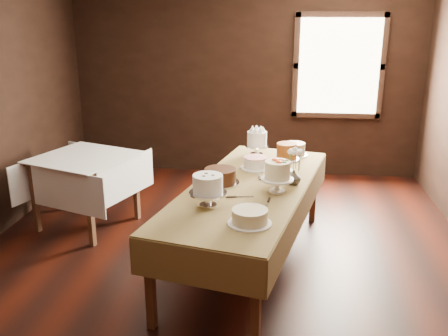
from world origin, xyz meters
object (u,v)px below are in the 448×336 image
cake_meringue (257,144)px  cake_speckled (294,149)px  display_table (249,192)px  cake_cream (250,217)px  cake_server_e (212,191)px  cake_swirl (208,192)px  side_table (84,165)px  flower_vase (294,177)px  cake_server_c (259,174)px  cake_lattice (256,163)px  cake_chocolate (220,176)px  cake_flowers (277,178)px  cake_server_b (267,205)px  cake_server_a (245,197)px  cake_caramel (286,159)px  cake_server_d (289,177)px

cake_meringue → cake_speckled: (0.41, 0.03, -0.06)m
display_table → cake_meringue: size_ratio=10.01×
display_table → cake_cream: (0.05, -0.85, 0.12)m
cake_speckled → cake_server_e: (-0.75, -1.23, -0.06)m
cake_swirl → cake_cream: size_ratio=0.83×
side_table → cake_server_e: bearing=-30.0°
cake_cream → flower_vase: (0.35, 0.93, 0.01)m
cake_meringue → cake_server_c: cake_meringue is taller
cake_cream → display_table: bearing=93.7°
cake_lattice → cake_chocolate: size_ratio=0.83×
cake_cream → cake_chocolate: bearing=110.3°
cake_speckled → cake_chocolate: bearing=-125.1°
cake_cream → flower_vase: bearing=69.3°
cake_flowers → cake_swirl: (-0.56, -0.40, -0.00)m
cake_server_b → flower_vase: size_ratio=1.78×
display_table → cake_server_a: (-0.02, -0.30, 0.06)m
cake_flowers → cake_server_c: bearing=111.6°
display_table → cake_flowers: 0.35m
cake_server_b → cake_server_e: same height
cake_caramel → cake_flowers: cake_caramel is taller
cake_chocolate → display_table: bearing=-7.8°
cake_server_b → display_table: bearing=-153.4°
cake_speckled → cake_chocolate: cake_speckled is taller
cake_server_a → flower_vase: size_ratio=1.78×
cake_cream → cake_server_a: 0.56m
cake_swirl → cake_flowers: bearing=35.7°
display_table → cake_server_e: bearing=-149.8°
cake_server_a → side_table: bearing=141.0°
cake_server_b → cake_server_e: bearing=-113.8°
flower_vase → cake_server_a: bearing=-138.4°
cake_cream → cake_server_e: cake_cream is taller
cake_cream → cake_server_d: 1.16m
cake_server_e → cake_swirl: bearing=-72.4°
cake_server_e → display_table: bearing=46.1°
cake_meringue → cake_server_c: (0.05, -0.69, -0.12)m
display_table → flower_vase: size_ratio=20.48×
cake_speckled → cake_server_d: cake_speckled is taller
cake_lattice → cake_server_a: cake_lattice is taller
cake_caramel → cake_flowers: size_ratio=1.02×
cake_chocolate → cake_server_d: cake_chocolate is taller
cake_meringue → cake_server_b: cake_meringue is taller
side_table → cake_cream: bearing=-39.1°
cake_swirl → cake_server_b: cake_swirl is taller
cake_server_a → cake_server_c: size_ratio=1.00×
display_table → side_table: (-1.87, 0.71, -0.03)m
cake_server_c → cake_server_a: bearing=163.8°
cake_server_c → cake_server_d: bearing=-108.6°
display_table → cake_speckled: bearing=67.4°
cake_meringue → cake_swirl: bearing=-101.8°
cake_speckled → cake_server_e: cake_speckled is taller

